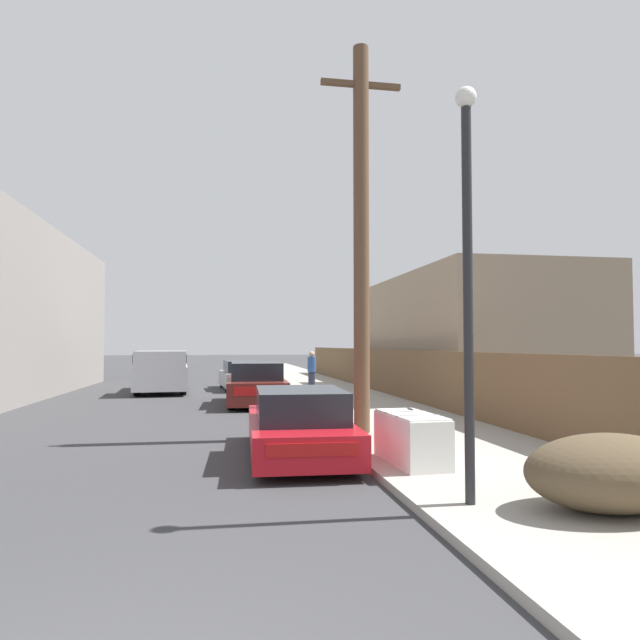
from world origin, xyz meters
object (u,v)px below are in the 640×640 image
Objects in this scene: parked_sports_car_red at (298,425)px; pickup_truck at (162,372)px; car_parked_mid at (256,385)px; car_parked_far at (243,376)px; discarded_fridge at (411,438)px; pedestrian at (312,371)px; street_lamp at (468,261)px; brush_pile at (610,472)px; utility_pole at (361,233)px.

pickup_truck is at bearing 107.00° from parked_sports_car_red.
car_parked_mid is 1.06× the size of car_parked_far.
car_parked_mid is at bearing 120.15° from pickup_truck.
discarded_fridge is 10.65m from car_parked_mid.
pickup_truck is 6.30m from pedestrian.
street_lamp reaches higher than car_parked_mid.
parked_sports_car_red is 0.81× the size of pickup_truck.
car_parked_far is 20.29m from brush_pile.
pickup_truck is 2.78× the size of brush_pile.
utility_pole reaches higher than car_parked_mid.
street_lamp is (-0.07, -2.34, 2.51)m from discarded_fridge.
car_parked_far is (-0.20, 6.62, -0.06)m from car_parked_mid.
parked_sports_car_red is at bearing 112.47° from street_lamp.
street_lamp is (-0.08, -5.60, -1.43)m from utility_pole.
pickup_truck reaches higher than pedestrian.
street_lamp is at bearing -88.77° from car_parked_far.
car_parked_far is 19.70m from street_lamp.
car_parked_far is 0.53× the size of utility_pole.
brush_pile is at bearing -74.86° from car_parked_mid.
car_parked_mid is at bearing 104.28° from utility_pole.
pedestrian is (-0.72, 17.14, 0.39)m from brush_pile.
car_parked_far is 3.94m from pedestrian.
parked_sports_car_red is 0.53× the size of utility_pole.
pedestrian is at bearing -51.32° from car_parked_far.
car_parked_mid reaches higher than parked_sports_car_red.
brush_pile is (1.45, -0.55, -2.47)m from street_lamp.
street_lamp is at bearing -90.83° from utility_pole.
street_lamp reaches higher than car_parked_far.
discarded_fridge is 2.15m from parked_sports_car_red.
discarded_fridge is at bearing -38.70° from parked_sports_car_red.
pickup_truck is at bearing -163.81° from car_parked_far.
parked_sports_car_red is at bearing -100.07° from pedestrian.
car_parked_far reaches higher than parked_sports_car_red.
street_lamp reaches higher than discarded_fridge.
brush_pile is 17.16m from pedestrian.
parked_sports_car_red is 1.00× the size of car_parked_far.
brush_pile is at bearing 106.06° from pickup_truck.
discarded_fridge is 0.30× the size of pickup_truck.
pedestrian reaches higher than car_parked_mid.
car_parked_far is (-2.04, 17.11, 0.09)m from discarded_fridge.
discarded_fridge is 14.27m from pedestrian.
brush_pile is 1.24× the size of pedestrian.
discarded_fridge is at bearing 115.36° from brush_pile.
street_lamp is at bearing 159.24° from brush_pile.
car_parked_far is at bearing 93.67° from discarded_fridge.
pickup_truck is at bearing 106.46° from street_lamp.
utility_pole is (1.63, 1.85, 3.89)m from parked_sports_car_red.
parked_sports_car_red is at bearing 136.01° from discarded_fridge.
parked_sports_car_red is 9.09m from car_parked_mid.
pedestrian is at bearing 82.10° from parked_sports_car_red.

